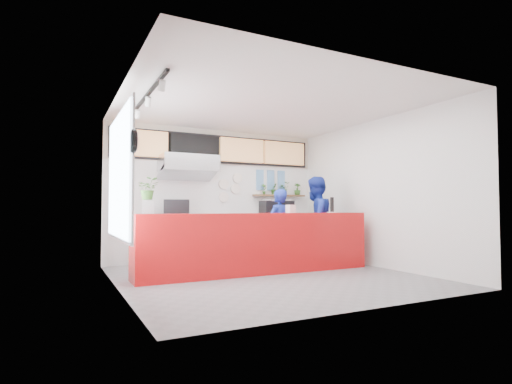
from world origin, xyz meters
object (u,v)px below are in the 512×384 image
object	(u,v)px
staff_center	(279,228)
service_counter	(258,243)
panini_oven	(177,211)
staff_right	(315,220)
espresso_machine	(276,210)
pepper_mill	(332,205)

from	to	relation	value
staff_center	service_counter	bearing A→B (deg)	14.04
panini_oven	staff_right	size ratio (longest dim) A/B	0.28
staff_center	panini_oven	bearing A→B (deg)	-57.69
staff_center	staff_right	xyz separation A→B (m)	(0.86, -0.07, 0.14)
espresso_machine	service_counter	bearing A→B (deg)	-120.51
service_counter	panini_oven	distance (m)	2.16
staff_right	pepper_mill	distance (m)	0.61
staff_right	pepper_mill	xyz separation A→B (m)	(0.05, -0.51, 0.33)
pepper_mill	espresso_machine	bearing A→B (deg)	97.05
staff_center	pepper_mill	size ratio (longest dim) A/B	5.35
espresso_machine	staff_right	xyz separation A→B (m)	(0.18, -1.35, -0.20)
staff_center	staff_right	bearing A→B (deg)	153.15
staff_center	staff_right	distance (m)	0.87
panini_oven	staff_right	distance (m)	2.95
espresso_machine	staff_center	bearing A→B (deg)	-110.47
service_counter	staff_center	xyz separation A→B (m)	(0.73, 0.53, 0.24)
staff_center	pepper_mill	world-z (taller)	staff_center
espresso_machine	pepper_mill	xyz separation A→B (m)	(0.23, -1.86, 0.13)
staff_right	panini_oven	bearing A→B (deg)	-47.25
staff_center	espresso_machine	bearing A→B (deg)	-139.74
service_counter	espresso_machine	size ratio (longest dim) A/B	6.23
panini_oven	pepper_mill	bearing A→B (deg)	-18.50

